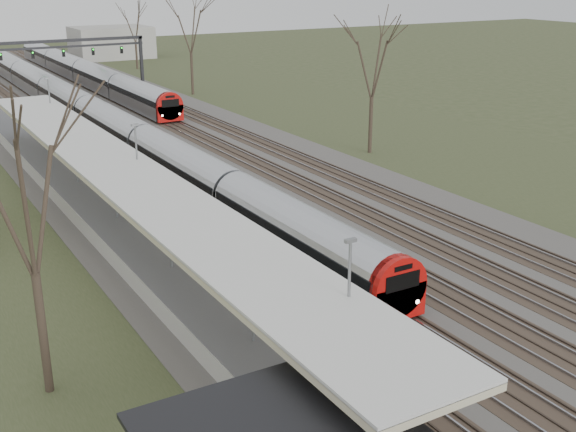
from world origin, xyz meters
name	(u,v)px	position (x,y,z in m)	size (l,w,h in m)	color
track_bed	(148,140)	(0.26, 55.00, 0.06)	(24.00, 160.00, 0.22)	#474442
platform	(99,209)	(-9.05, 37.50, 0.50)	(3.50, 69.00, 1.00)	#9E9B93
canopy	(119,170)	(-9.05, 32.99, 3.93)	(4.10, 50.00, 3.11)	slate
signal_gantry	(57,50)	(0.29, 84.99, 4.91)	(21.00, 0.59, 6.08)	black
tree_west_near	(25,191)	(-16.00, 20.00, 7.29)	(5.00, 5.00, 10.30)	#2D231C
tree_east_far	(373,60)	(14.00, 42.00, 7.29)	(5.00, 5.00, 10.30)	#2D231C
train_near	(89,113)	(-2.50, 62.50, 1.48)	(2.62, 90.21, 3.05)	#9FA2A9
train_far	(83,72)	(4.50, 90.20, 1.48)	(2.62, 60.21, 3.05)	#9FA2A9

